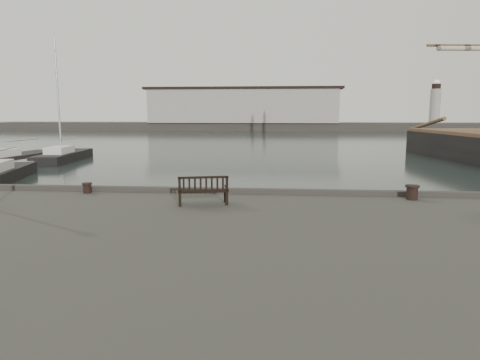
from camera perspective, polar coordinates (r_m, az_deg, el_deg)
The scene contains 8 objects.
ground at distance 15.79m, azimuth 1.28°, elevation -7.28°, with size 400.00×400.00×0.00m, color black.
breakwater at distance 107.27m, azimuth 2.24°, elevation 8.89°, with size 140.00×9.50×12.20m.
bench at distance 13.45m, azimuth -4.93°, elevation -2.09°, with size 1.64×0.89×0.90m.
bollard_left at distance 16.28m, azimuth -19.71°, elevation -1.01°, with size 0.35×0.35×0.37m, color black.
bollard_right at distance 15.29m, azimuth 21.96°, elevation -1.54°, with size 0.46×0.46×0.48m, color black.
yacht_b at distance 41.41m, azimuth -28.82°, elevation 2.07°, with size 3.64×12.66×16.16m.
yacht_c at distance 31.78m, azimuth -29.29°, elevation 0.27°, with size 4.19×8.84×11.72m.
yacht_d at distance 42.86m, azimuth -22.42°, elevation 2.68°, with size 3.40×9.33×11.53m.
Camera 1 is at (1.02, -15.12, 4.41)m, focal length 32.00 mm.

